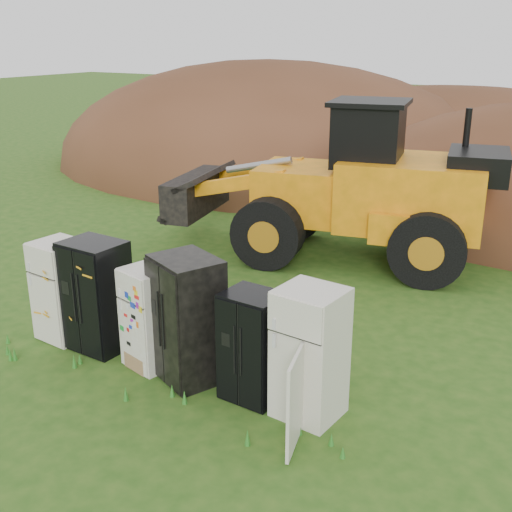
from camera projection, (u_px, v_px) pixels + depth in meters
The scene contains 10 objects.
ground at pixel (175, 371), 10.12m from camera, with size 120.00×120.00×0.00m, color #234C14.
fridge_leftmost at pixel (62, 290), 10.99m from camera, with size 0.77×0.74×1.75m, color beige, non-canonical shape.
fridge_black_side at pixel (97, 296), 10.61m from camera, with size 0.97×0.77×1.87m, color black, non-canonical shape.
fridge_sticker at pixel (150, 318), 10.06m from camera, with size 0.73×0.67×1.64m, color silver, non-canonical shape.
fridge_dark_mid at pixel (188, 319), 9.63m from camera, with size 1.00×0.81×1.95m, color black, non-canonical shape.
fridge_black_right at pixel (253, 346), 9.16m from camera, with size 0.81×0.68×1.63m, color black, non-canonical shape.
fridge_open_door at pixel (310, 353), 8.69m from camera, with size 0.85×0.78×1.87m, color beige, non-canonical shape.
wheel_loader at pixel (326, 180), 14.77m from camera, with size 7.58×3.07×3.67m, color orange, non-canonical shape.
dirt_mound_left at pixel (268, 167), 25.54m from camera, with size 18.32×13.74×8.22m, color #462716.
dirt_mound_back at pixel (458, 167), 25.51m from camera, with size 19.22×12.81×6.24m, color #462716.
Camera 1 is at (5.65, -7.07, 5.05)m, focal length 45.00 mm.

